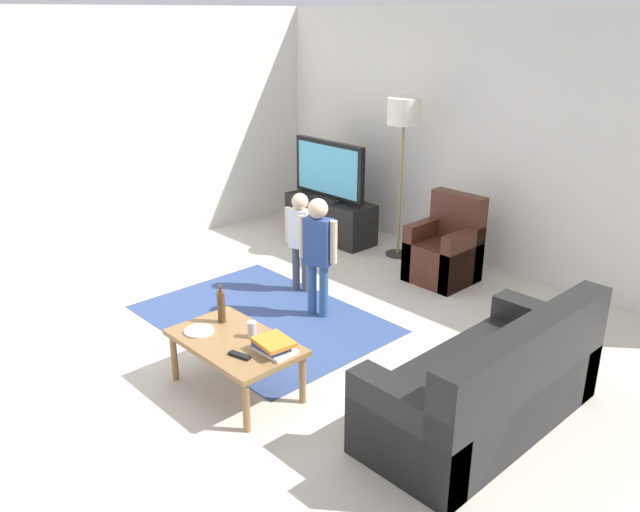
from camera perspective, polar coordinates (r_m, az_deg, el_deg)
The scene contains 17 objects.
ground at distance 5.50m, azimuth -4.60°, elevation -7.87°, with size 7.80×7.80×0.00m, color beige.
wall_back at distance 7.20m, azimuth 14.29°, elevation 9.92°, with size 6.00×0.12×2.70m, color silver.
wall_left at distance 7.54m, azimuth -19.60°, elevation 9.83°, with size 0.12×6.00×2.70m, color silver.
area_rug at distance 5.94m, azimuth -5.08°, elevation -5.54°, with size 2.20×1.60×0.01m, color #33477A.
tv_stand at distance 7.94m, azimuth 0.90°, elevation 3.31°, with size 1.20×0.44×0.50m.
tv at distance 7.76m, azimuth 0.81°, elevation 7.53°, with size 1.10×0.28×0.71m.
couch at distance 4.50m, azimuth 15.04°, elevation -11.40°, with size 0.80×1.80×0.86m.
armchair at distance 6.80m, azimuth 11.10°, elevation 0.32°, with size 0.60×0.60×0.90m.
floor_lamp at distance 7.11m, azimuth 7.42°, elevation 11.84°, with size 0.36×0.36×1.78m.
child_near_tv at distance 6.30m, azimuth -1.76°, elevation 2.05°, with size 0.33×0.18×1.01m.
child_center at distance 5.74m, azimuth -0.19°, elevation 0.82°, with size 0.36×0.21×1.12m.
coffee_table at distance 4.74m, azimuth -7.52°, elevation -7.89°, with size 1.00×0.60×0.42m.
book_stack at distance 4.52m, azimuth -4.14°, elevation -7.91°, with size 0.29×0.25×0.09m.
bottle at distance 4.94m, azimuth -8.74°, elevation -4.44°, with size 0.06×0.06×0.31m.
tv_remote at distance 4.50m, azimuth -7.13°, elevation -8.73°, with size 0.17×0.05×0.02m, color black.
soda_can at distance 4.72m, azimuth -6.04°, elevation -6.49°, with size 0.07×0.07×0.12m, color silver.
plate at distance 4.87m, azimuth -10.65°, elevation -6.54°, with size 0.22×0.22×0.02m.
Camera 1 is at (3.80, -2.97, 2.64)m, focal length 36.14 mm.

